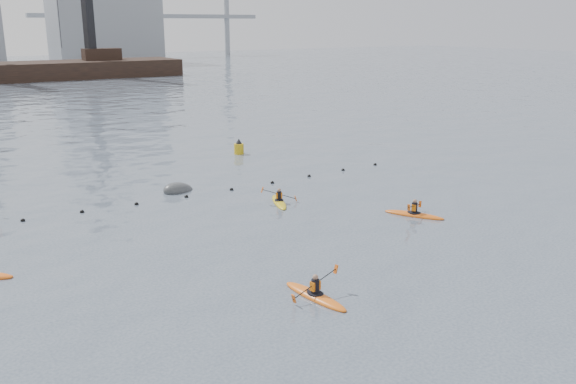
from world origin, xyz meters
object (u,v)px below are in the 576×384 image
at_px(mooring_buoy, 178,191).
at_px(nav_buoy, 239,149).
at_px(kayaker_3, 279,201).
at_px(kayaker_4, 414,214).
at_px(kayaker_0, 315,295).

distance_m(mooring_buoy, nav_buoy, 11.40).
bearing_deg(mooring_buoy, nav_buoy, 42.63).
height_order(mooring_buoy, nav_buoy, nav_buoy).
xyz_separation_m(kayaker_3, nav_buoy, (4.54, 13.26, 0.33)).
xyz_separation_m(kayaker_3, kayaker_4, (4.80, -5.97, 0.01)).
bearing_deg(kayaker_0, mooring_buoy, 77.58).
distance_m(kayaker_0, mooring_buoy, 16.97).
xyz_separation_m(kayaker_0, kayaker_3, (5.48, 11.35, -0.01)).
relative_size(kayaker_4, nav_buoy, 2.30).
bearing_deg(nav_buoy, mooring_buoy, -137.37).
height_order(kayaker_3, mooring_buoy, kayaker_3).
height_order(kayaker_4, nav_buoy, nav_buoy).
bearing_deg(kayaker_4, mooring_buoy, -82.30).
bearing_deg(kayaker_0, kayaker_3, 57.34).
height_order(kayaker_0, nav_buoy, nav_buoy).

